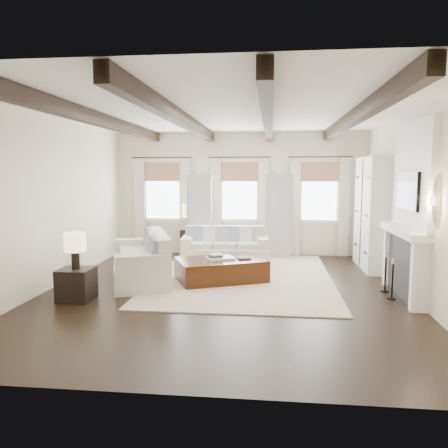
# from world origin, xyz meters

# --- Properties ---
(ground) EXTENTS (7.50, 7.50, 0.00)m
(ground) POSITION_xyz_m (0.00, 0.00, 0.00)
(ground) COLOR black
(ground) RESTS_ON ground
(room_shell) EXTENTS (6.54, 7.54, 3.22)m
(room_shell) POSITION_xyz_m (0.75, 0.90, 1.89)
(room_shell) COLOR #F2E8CB
(room_shell) RESTS_ON ground
(area_rug) EXTENTS (3.59, 4.85, 0.02)m
(area_rug) POSITION_xyz_m (0.26, 1.13, 0.01)
(area_rug) COLOR beige
(area_rug) RESTS_ON ground
(sofa_back) EXTENTS (2.09, 1.06, 0.87)m
(sofa_back) POSITION_xyz_m (-0.26, 2.53, 0.36)
(sofa_back) COLOR silver
(sofa_back) RESTS_ON ground
(sofa_left) EXTENTS (1.72, 2.46, 0.96)m
(sofa_left) POSITION_xyz_m (-1.70, 0.66, 0.38)
(sofa_left) COLOR silver
(sofa_left) RESTS_ON ground
(ottoman) EXTENTS (1.97, 1.65, 0.44)m
(ottoman) POSITION_xyz_m (-0.16, 0.79, 0.22)
(ottoman) COLOR black
(ottoman) RESTS_ON ground
(tray) EXTENTS (0.61, 0.55, 0.04)m
(tray) POSITION_xyz_m (-0.17, 0.80, 0.46)
(tray) COLOR white
(tray) RESTS_ON ottoman
(book_lower) EXTENTS (0.32, 0.29, 0.04)m
(book_lower) POSITION_xyz_m (-0.27, 0.77, 0.50)
(book_lower) COLOR #262628
(book_lower) RESTS_ON tray
(book_upper) EXTENTS (0.27, 0.24, 0.03)m
(book_upper) POSITION_xyz_m (-0.25, 0.76, 0.54)
(book_upper) COLOR beige
(book_upper) RESTS_ON book_lower
(book_loose) EXTENTS (0.29, 0.26, 0.03)m
(book_loose) POSITION_xyz_m (0.30, 0.84, 0.46)
(book_loose) COLOR #262628
(book_loose) RESTS_ON ottoman
(side_table_front) EXTENTS (0.54, 0.54, 0.54)m
(side_table_front) POSITION_xyz_m (-2.45, -0.78, 0.27)
(side_table_front) COLOR black
(side_table_front) RESTS_ON ground
(lamp_front) EXTENTS (0.36, 0.36, 0.61)m
(lamp_front) POSITION_xyz_m (-2.45, -0.78, 0.96)
(lamp_front) COLOR black
(lamp_front) RESTS_ON side_table_front
(side_table_back) EXTENTS (0.44, 0.44, 0.66)m
(side_table_back) POSITION_xyz_m (-1.31, 3.55, 0.33)
(side_table_back) COLOR black
(side_table_back) RESTS_ON ground
(lamp_back) EXTENTS (0.39, 0.39, 0.68)m
(lamp_back) POSITION_xyz_m (-1.31, 3.55, 1.12)
(lamp_back) COLOR black
(lamp_back) RESTS_ON side_table_back
(candlestick_near) EXTENTS (0.14, 0.14, 0.70)m
(candlestick_near) POSITION_xyz_m (2.90, -0.15, 0.29)
(candlestick_near) COLOR black
(candlestick_near) RESTS_ON ground
(candlestick_far) EXTENTS (0.15, 0.15, 0.74)m
(candlestick_far) POSITION_xyz_m (2.90, 0.31, 0.31)
(candlestick_far) COLOR black
(candlestick_far) RESTS_ON ground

